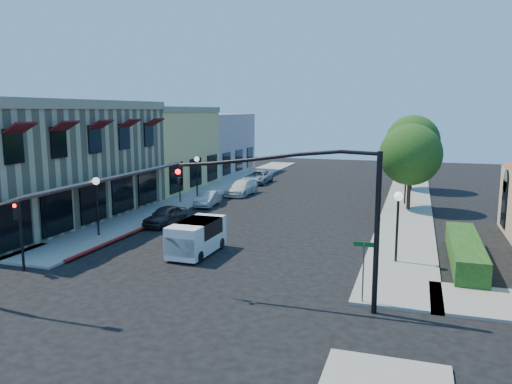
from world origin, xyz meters
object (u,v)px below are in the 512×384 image
(lamppost_right_far, at_px, (406,171))
(parked_car_a, at_px, (165,216))
(parked_car_b, at_px, (208,198))
(parked_car_d, at_px, (258,177))
(signal_mast_arm, at_px, (319,201))
(street_name_sign, at_px, (364,262))
(white_van, at_px, (196,235))
(street_tree_a, at_px, (411,155))
(parked_car_c, at_px, (242,188))
(lamppost_left_far, at_px, (197,166))
(street_tree_b, at_px, (413,142))
(lamppost_left_near, at_px, (96,191))
(secondary_signal, at_px, (19,223))
(lamppost_right_near, at_px, (398,209))

(lamppost_right_far, bearing_deg, parked_car_a, -140.77)
(parked_car_b, distance_m, parked_car_d, 13.00)
(lamppost_right_far, height_order, parked_car_b, lamppost_right_far)
(lamppost_right_far, height_order, parked_car_d, lamppost_right_far)
(signal_mast_arm, height_order, street_name_sign, signal_mast_arm)
(parked_car_b, bearing_deg, white_van, -74.85)
(street_tree_a, relative_size, parked_car_c, 1.44)
(parked_car_a, bearing_deg, signal_mast_arm, -35.74)
(signal_mast_arm, height_order, lamppost_left_far, signal_mast_arm)
(street_tree_b, xyz_separation_m, parked_car_a, (-15.00, -20.00, -3.92))
(lamppost_left_near, height_order, lamppost_right_far, same)
(street_tree_a, height_order, parked_car_a, street_tree_a)
(parked_car_a, distance_m, parked_car_c, 12.66)
(parked_car_b, xyz_separation_m, parked_car_c, (0.79, 5.64, 0.06))
(parked_car_d, bearing_deg, street_name_sign, -65.99)
(secondary_signal, height_order, white_van, secondary_signal)
(lamppost_left_far, bearing_deg, lamppost_right_far, 6.71)
(parked_car_d, bearing_deg, street_tree_a, -34.37)
(lamppost_left_far, bearing_deg, parked_car_a, -77.05)
(street_tree_b, xyz_separation_m, lamppost_right_near, (-0.30, -24.00, -1.81))
(street_tree_a, distance_m, parked_car_a, 18.38)
(signal_mast_arm, relative_size, parked_car_a, 2.17)
(parked_car_c, bearing_deg, lamppost_left_near, -96.96)
(street_tree_a, bearing_deg, parked_car_a, -146.31)
(secondary_signal, xyz_separation_m, street_name_sign, (15.50, 0.79, -0.62))
(parked_car_b, relative_size, parked_car_d, 0.77)
(signal_mast_arm, distance_m, white_van, 9.39)
(street_tree_a, height_order, lamppost_left_far, street_tree_a)
(street_tree_b, height_order, parked_car_a, street_tree_b)
(street_tree_a, relative_size, lamppost_left_far, 1.82)
(signal_mast_arm, xyz_separation_m, white_van, (-7.32, 5.01, -3.08))
(street_tree_a, bearing_deg, white_van, -123.51)
(lamppost_left_near, bearing_deg, lamppost_right_near, 0.00)
(lamppost_left_far, relative_size, lamppost_right_far, 1.00)
(lamppost_left_near, relative_size, parked_car_d, 0.76)
(secondary_signal, height_order, lamppost_left_near, lamppost_left_near)
(street_tree_b, relative_size, white_van, 1.76)
(secondary_signal, relative_size, lamppost_left_near, 0.93)
(signal_mast_arm, xyz_separation_m, lamppost_left_near, (-14.36, 6.50, -1.35))
(signal_mast_arm, xyz_separation_m, lamppost_right_far, (2.64, 22.50, -1.35))
(street_tree_a, bearing_deg, parked_car_c, 169.49)
(parked_car_a, height_order, parked_car_c, parked_car_c)
(street_tree_b, height_order, white_van, street_tree_b)
(parked_car_b, bearing_deg, lamppost_left_near, -107.42)
(lamppost_right_near, height_order, white_van, lamppost_right_near)
(street_tree_a, relative_size, lamppost_left_near, 1.82)
(lamppost_left_far, height_order, parked_car_c, lamppost_left_far)
(secondary_signal, xyz_separation_m, parked_car_d, (1.80, 30.59, -1.67))
(lamppost_right_far, relative_size, parked_car_b, 0.99)
(white_van, relative_size, parked_car_a, 1.08)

